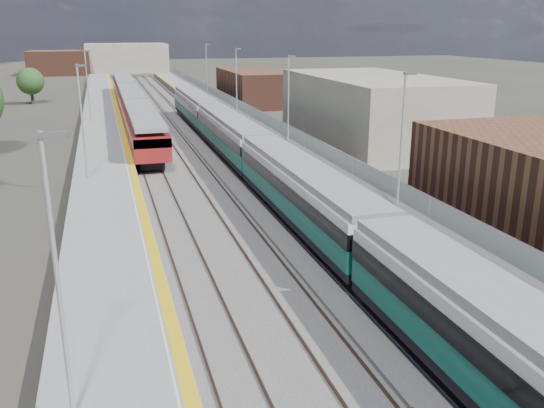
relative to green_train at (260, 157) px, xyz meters
name	(u,v)px	position (x,y,z in m)	size (l,w,h in m)	color
ground	(199,142)	(-1.50, 17.48, -2.09)	(320.00, 320.00, 0.00)	#47443A
ballast_bed	(173,138)	(-3.75, 19.98, -2.06)	(10.50, 155.00, 0.06)	#565451
tracks	(177,134)	(-3.15, 21.65, -1.98)	(8.96, 160.00, 0.17)	#4C3323
platform_right	(245,130)	(3.78, 19.97, -1.55)	(4.70, 155.00, 8.52)	slate
platform_left	(103,137)	(-10.55, 19.97, -1.57)	(4.30, 155.00, 8.52)	slate
buildings	(53,28)	(-19.62, 106.08, 8.62)	(72.00, 185.50, 40.00)	brown
green_train	(260,157)	(0.00, 0.00, 0.00)	(2.69, 74.96, 2.96)	black
red_train	(131,103)	(-7.00, 33.27, 0.03)	(2.83, 57.43, 3.57)	black
tree_c	(30,81)	(-20.19, 53.73, 1.20)	(3.86, 3.86, 5.24)	#382619
tree_d	(353,87)	(18.32, 25.41, 1.95)	(4.73, 4.73, 6.41)	#382619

